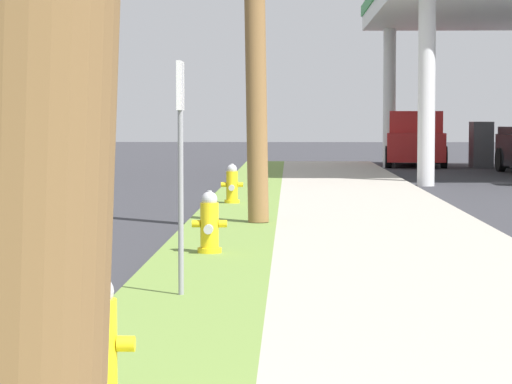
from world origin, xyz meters
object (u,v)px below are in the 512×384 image
(fire_hydrant_second, at_px, (209,226))
(truck_red_on_apron, at_px, (414,140))
(fire_hydrant_third, at_px, (232,186))
(street_sign_post, at_px, (180,128))
(fire_hydrant_nearest, at_px, (97,348))

(fire_hydrant_second, height_order, truck_red_on_apron, truck_red_on_apron)
(fire_hydrant_third, distance_m, truck_red_on_apron, 21.00)
(fire_hydrant_third, distance_m, street_sign_post, 11.45)
(fire_hydrant_second, bearing_deg, truck_red_on_apron, 79.05)
(fire_hydrant_nearest, xyz_separation_m, fire_hydrant_third, (-0.02, 15.45, 0.00))
(street_sign_post, bearing_deg, fire_hydrant_third, 90.53)
(truck_red_on_apron, bearing_deg, fire_hydrant_third, -105.52)
(fire_hydrant_third, relative_size, street_sign_post, 0.35)
(fire_hydrant_third, height_order, street_sign_post, street_sign_post)
(fire_hydrant_nearest, xyz_separation_m, truck_red_on_apron, (5.60, 35.68, 0.47))
(fire_hydrant_third, xyz_separation_m, truck_red_on_apron, (5.61, 20.23, 0.47))
(fire_hydrant_second, distance_m, fire_hydrant_third, 8.10)
(fire_hydrant_third, xyz_separation_m, street_sign_post, (0.10, -11.38, 1.19))
(fire_hydrant_nearest, relative_size, street_sign_post, 0.35)
(truck_red_on_apron, bearing_deg, fire_hydrant_nearest, -98.91)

